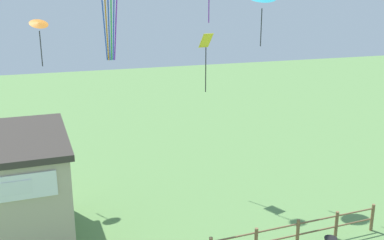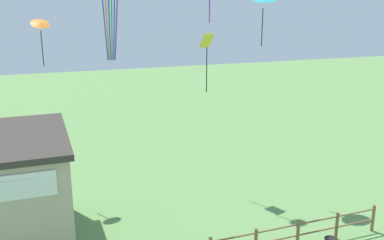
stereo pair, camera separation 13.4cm
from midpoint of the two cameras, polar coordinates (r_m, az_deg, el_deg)
kite_orange_delta at (r=22.32m, az=-19.42°, el=11.85°), size 1.04×0.99×2.31m
kite_yellow_diamond at (r=21.95m, az=2.17°, el=9.15°), size 0.70×0.60×3.00m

